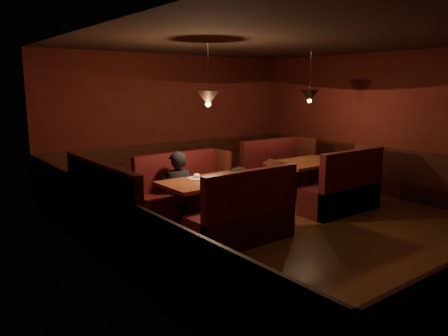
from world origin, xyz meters
TOP-DOWN VIEW (x-y plane):
  - room at (-0.28, 0.05)m, footprint 6.02×7.02m
  - main_table at (-1.10, 0.58)m, footprint 1.48×0.90m
  - main_bench_far at (-1.09, 1.42)m, footprint 1.62×0.58m
  - main_bench_near at (-1.09, -0.26)m, footprint 1.62×0.58m
  - second_table at (1.31, 0.74)m, footprint 1.45×0.92m
  - second_bench_far at (1.34, 1.61)m, footprint 1.60×0.60m
  - second_bench_near at (1.34, -0.12)m, footprint 1.60×0.60m
  - diner_a at (-1.32, 1.19)m, footprint 0.66×0.56m
  - diner_b at (-0.96, -0.03)m, footprint 0.79×0.67m

SIDE VIEW (x-z plane):
  - main_bench_far at x=-1.09m, z-range -0.20..0.91m
  - main_bench_near at x=-1.09m, z-range -0.20..0.91m
  - second_bench_far at x=1.34m, z-range -0.21..0.93m
  - second_bench_near at x=1.34m, z-range -0.21..0.93m
  - second_table at x=1.31m, z-range 0.20..1.01m
  - main_table at x=-1.10m, z-range 0.09..1.13m
  - diner_b at x=-0.96m, z-range 0.00..1.42m
  - diner_a at x=-1.32m, z-range 0.00..1.55m
  - room at x=-0.28m, z-range -0.41..2.51m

